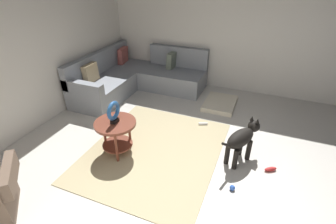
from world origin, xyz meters
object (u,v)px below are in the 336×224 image
(side_table, at_px, (116,129))
(dog, at_px, (242,139))
(sectional_couch, at_px, (136,78))
(dog_toy_bone, at_px, (271,169))
(torus_sculpture, at_px, (114,112))
(dog_toy_ball, at_px, (232,188))
(dog_toy_rope, at_px, (203,124))
(dog_bed_mat, at_px, (220,103))

(side_table, relative_size, dog, 0.77)
(sectional_couch, relative_size, dog_toy_bone, 12.50)
(sectional_couch, height_order, dog_toy_bone, sectional_couch)
(torus_sculpture, height_order, dog_toy_bone, torus_sculpture)
(side_table, relative_size, dog_toy_ball, 8.45)
(side_table, distance_m, dog_toy_rope, 1.62)
(dog, bearing_deg, side_table, -135.54)
(side_table, height_order, dog_toy_rope, side_table)
(dog, distance_m, dog_toy_ball, 0.71)
(torus_sculpture, relative_size, dog_bed_mat, 0.41)
(side_table, bearing_deg, dog, -73.26)
(dog, relative_size, dog_toy_ball, 10.91)
(torus_sculpture, relative_size, dog_toy_ball, 4.59)
(sectional_couch, height_order, side_table, sectional_couch)
(sectional_couch, bearing_deg, side_table, -158.54)
(side_table, bearing_deg, dog_bed_mat, -28.40)
(sectional_couch, height_order, dog_bed_mat, sectional_couch)
(dog_bed_mat, relative_size, dog_toy_ball, 11.27)
(dog_toy_rope, bearing_deg, dog_toy_bone, -123.39)
(side_table, bearing_deg, dog_toy_bone, -78.38)
(sectional_couch, xyz_separation_m, side_table, (-2.08, -0.82, 0.12))
(torus_sculpture, height_order, dog, torus_sculpture)
(torus_sculpture, relative_size, dog, 0.42)
(sectional_couch, bearing_deg, dog_toy_rope, -115.33)
(torus_sculpture, xyz_separation_m, dog_bed_mat, (2.07, -1.12, -0.67))
(dog_toy_rope, bearing_deg, sectional_couch, 64.67)
(torus_sculpture, bearing_deg, dog_toy_bone, -78.38)
(dog_toy_rope, xyz_separation_m, dog_toy_bone, (-0.78, -1.18, 0.00))
(dog_toy_bone, bearing_deg, torus_sculpture, 101.62)
(side_table, xyz_separation_m, dog_bed_mat, (2.07, -1.12, -0.37))
(dog_toy_ball, bearing_deg, side_table, 86.67)
(dog, bearing_deg, dog_toy_ball, -60.85)
(dog_toy_bone, bearing_deg, side_table, 101.62)
(side_table, distance_m, dog_toy_bone, 2.25)
(side_table, xyz_separation_m, dog_toy_bone, (0.45, -2.17, -0.39))
(torus_sculpture, bearing_deg, dog_toy_rope, -39.14)
(side_table, relative_size, dog_toy_rope, 3.75)
(sectional_couch, distance_m, dog_toy_rope, 2.02)
(side_table, distance_m, torus_sculpture, 0.29)
(dog_toy_ball, relative_size, dog_toy_rope, 0.44)
(sectional_couch, distance_m, side_table, 2.24)
(dog_bed_mat, distance_m, dog_toy_bone, 1.93)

